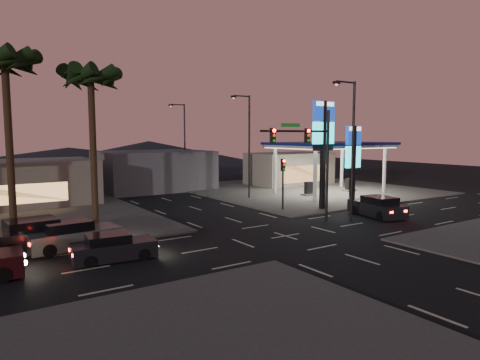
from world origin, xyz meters
TOP-DOWN VIEW (x-y plane):
  - ground at (0.00, 0.00)m, footprint 140.00×140.00m
  - corner_lot_ne at (16.00, 16.00)m, footprint 24.00×24.00m
  - gas_station at (16.00, 12.00)m, footprint 12.20×8.20m
  - convenience_store at (18.00, 21.00)m, footprint 10.00×6.00m
  - pylon_sign_tall at (8.50, 5.50)m, footprint 2.20×0.35m
  - pylon_sign_short at (11.00, 4.50)m, footprint 1.60×0.35m
  - traffic_signal_mast at (3.76, 1.99)m, footprint 6.10×0.39m
  - pedestal_signal at (5.50, 6.98)m, footprint 0.32×0.39m
  - streetlight_near at (6.79, 1.00)m, footprint 2.14×0.25m
  - streetlight_mid at (6.79, 14.00)m, footprint 2.14×0.25m
  - streetlight_far at (6.79, 28.00)m, footprint 2.14×0.25m
  - palm_a at (-9.00, 9.50)m, footprint 4.41×4.41m
  - palm_b at (-14.00, 9.50)m, footprint 4.41×4.41m
  - building_far_mid at (2.00, 26.00)m, footprint 12.00×9.00m
  - hill_right at (15.00, 60.00)m, footprint 50.00×50.00m
  - hill_center at (0.00, 60.00)m, footprint 60.00×60.00m
  - car_lane_a_front at (-10.48, 0.86)m, footprint 4.28×2.04m
  - car_lane_b_front at (-11.68, 4.16)m, footprint 5.01×2.38m
  - car_lane_b_mid at (-13.30, 5.24)m, footprint 5.34×2.63m
  - suv_station at (9.98, 1.05)m, footprint 2.86×5.00m

SIDE VIEW (x-z plane):
  - ground at x=0.00m, z-range 0.00..0.00m
  - corner_lot_ne at x=16.00m, z-range 0.00..0.12m
  - car_lane_a_front at x=-10.48m, z-range -0.05..1.31m
  - suv_station at x=9.98m, z-range -0.06..1.52m
  - car_lane_b_front at x=-11.68m, z-range -0.06..1.53m
  - car_lane_b_mid at x=-13.30m, z-range -0.06..1.63m
  - convenience_store at x=18.00m, z-range 0.00..4.00m
  - hill_center at x=0.00m, z-range 0.00..4.00m
  - building_far_mid at x=2.00m, z-range 0.00..4.40m
  - hill_right at x=15.00m, z-range 0.00..5.00m
  - pedestal_signal at x=5.50m, z-range 0.77..5.07m
  - pylon_sign_short at x=11.00m, z-range 1.16..8.16m
  - gas_station at x=16.00m, z-range 2.34..7.82m
  - traffic_signal_mast at x=3.76m, z-range 1.23..9.23m
  - streetlight_near at x=6.79m, z-range 0.72..10.72m
  - streetlight_mid at x=6.79m, z-range 0.72..10.72m
  - streetlight_far at x=6.79m, z-range 0.72..10.72m
  - pylon_sign_tall at x=8.50m, z-range 1.89..10.89m
  - palm_a at x=-9.00m, z-range 4.00..14.86m
  - palm_b at x=-14.00m, z-range 4.24..15.70m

